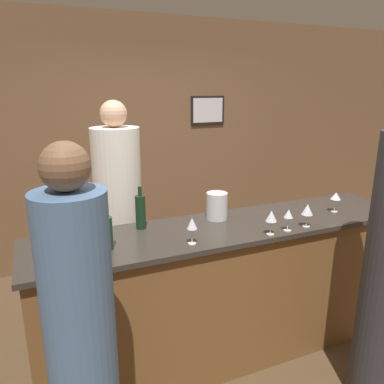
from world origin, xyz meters
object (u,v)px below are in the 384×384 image
Objects in this scene: guest_0 at (83,358)px; ice_bucket at (217,206)px; wine_bottle_0 at (107,233)px; bartender at (120,228)px; wine_bottle_1 at (141,211)px.

ice_bucket is at bearing 38.73° from guest_0.
wine_bottle_0 reaches higher than ice_bucket.
wine_bottle_0 is at bearing 69.29° from guest_0.
bartender is at bearing 71.29° from guest_0.
wine_bottle_1 is at bearing 95.29° from bartender.
bartender is 1.05× the size of guest_0.
bartender reaches higher than wine_bottle_0.
ice_bucket is (0.62, -0.54, 0.27)m from bartender.
guest_0 reaches higher than ice_bucket.
wine_bottle_1 is at bearing 176.95° from ice_bucket.
wine_bottle_1 is (0.05, -0.51, 0.30)m from bartender.
ice_bucket is (0.86, 0.23, -0.01)m from wine_bottle_0.
wine_bottle_1 is at bearing 59.97° from guest_0.
ice_bucket is (0.58, -0.03, -0.02)m from wine_bottle_1.
ice_bucket is at bearing -3.05° from wine_bottle_1.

